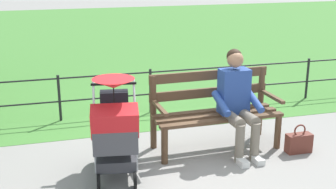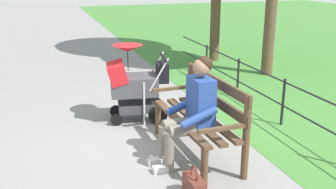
{
  "view_description": "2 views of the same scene",
  "coord_description": "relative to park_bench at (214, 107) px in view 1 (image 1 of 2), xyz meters",
  "views": [
    {
      "loc": [
        1.53,
        4.87,
        2.34
      ],
      "look_at": [
        0.17,
        0.05,
        0.79
      ],
      "focal_mm": 47.85,
      "sensor_mm": 36.0,
      "label": 1
    },
    {
      "loc": [
        -4.62,
        1.69,
        2.2
      ],
      "look_at": [
        0.04,
        0.15,
        0.63
      ],
      "focal_mm": 42.37,
      "sensor_mm": 36.0,
      "label": 2
    }
  ],
  "objects": [
    {
      "name": "handbag",
      "position": [
        -0.95,
        0.48,
        -0.4
      ],
      "size": [
        0.32,
        0.14,
        0.37
      ],
      "color": "brown",
      "rests_on": "ground"
    },
    {
      "name": "park_bench",
      "position": [
        0.0,
        0.0,
        0.0
      ],
      "size": [
        1.62,
        0.65,
        0.96
      ],
      "color": "brown",
      "rests_on": "ground"
    },
    {
      "name": "ground_plane",
      "position": [
        0.47,
        0.12,
        -0.53
      ],
      "size": [
        60.0,
        60.0,
        0.0
      ],
      "primitive_type": "plane",
      "color": "gray"
    },
    {
      "name": "person_on_bench",
      "position": [
        -0.21,
        0.22,
        0.15
      ],
      "size": [
        0.54,
        0.74,
        1.28
      ],
      "color": "slate",
      "rests_on": "ground"
    },
    {
      "name": "park_fence",
      "position": [
        0.19,
        -1.47,
        -0.1
      ],
      "size": [
        8.28,
        0.04,
        0.7
      ],
      "color": "black",
      "rests_on": "ground"
    },
    {
      "name": "grass_lawn",
      "position": [
        0.47,
        -8.68,
        -0.52
      ],
      "size": [
        40.0,
        16.0,
        0.01
      ],
      "primitive_type": "cube",
      "color": "#478438",
      "rests_on": "ground"
    },
    {
      "name": "stroller",
      "position": [
        1.34,
        0.53,
        0.07
      ],
      "size": [
        0.62,
        0.94,
        1.15
      ],
      "color": "black",
      "rests_on": "ground"
    }
  ]
}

